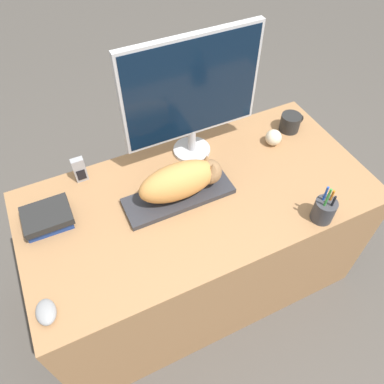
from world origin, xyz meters
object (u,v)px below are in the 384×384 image
coffee_mug (291,122)px  phone (80,170)px  cat (183,180)px  book_stack (48,218)px  computer_mouse (46,312)px  baseball (273,137)px  keyboard (179,196)px  pen_cup (324,210)px  monitor (192,92)px

coffee_mug → phone: 1.02m
cat → book_stack: 0.55m
coffee_mug → computer_mouse: bearing=-161.0°
baseball → keyboard: bearing=-168.1°
coffee_mug → phone: size_ratio=1.06×
pen_cup → book_stack: size_ratio=1.03×
cat → phone: cat is taller
baseball → phone: size_ratio=0.63×
phone → monitor: bearing=-5.3°
computer_mouse → phone: (0.26, 0.55, 0.04)m
coffee_mug → baseball: 0.14m
monitor → pen_cup: monitor is taller
computer_mouse → pen_cup: pen_cup is taller
baseball → phone: bearing=169.5°
monitor → pen_cup: size_ratio=3.12×
computer_mouse → baseball: 1.21m
book_stack → keyboard: bearing=-10.8°
cat → pen_cup: bearing=-37.0°
coffee_mug → monitor: bearing=172.9°
keyboard → monitor: 0.43m
monitor → pen_cup: 0.70m
cat → coffee_mug: (0.65, 0.17, -0.06)m
coffee_mug → phone: bearing=173.8°
monitor → phone: (-0.51, 0.05, -0.27)m
monitor → book_stack: 0.76m
keyboard → coffee_mug: (0.68, 0.17, 0.03)m
monitor → coffee_mug: 0.58m
cat → pen_cup: 0.57m
cat → monitor: bearing=56.8°
computer_mouse → coffee_mug: size_ratio=0.76×
pen_cup → baseball: bearing=81.5°
monitor → book_stack: bearing=-169.2°
cat → book_stack: bearing=169.6°
cat → monitor: size_ratio=0.60×
cat → baseball: (0.52, 0.11, -0.06)m
cat → monitor: (0.15, 0.23, 0.23)m
pen_cup → phone: size_ratio=1.60×
computer_mouse → book_stack: (0.08, 0.37, 0.02)m
cat → coffee_mug: bearing=14.3°
cat → baseball: cat is taller
baseball → computer_mouse: bearing=-161.4°
monitor → book_stack: monitor is taller
monitor → baseball: monitor is taller
pen_cup → baseball: pen_cup is taller
monitor → keyboard: bearing=-126.7°
keyboard → computer_mouse: bearing=-155.7°
cat → computer_mouse: bearing=-156.4°
pen_cup → computer_mouse: bearing=176.3°
pen_cup → book_stack: 1.09m
cat → computer_mouse: (-0.62, -0.27, -0.08)m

